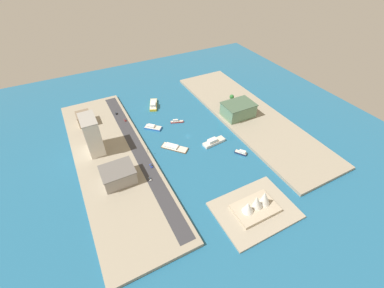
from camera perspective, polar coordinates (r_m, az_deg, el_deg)
The scene contains 22 objects.
ground_plane at distance 285.69m, azimuth -0.95°, elevation 1.79°, with size 440.00×440.00×0.00m, color #23668E.
quay_west at distance 322.94m, azimuth 12.34°, elevation 6.23°, with size 70.00×240.00×3.32m, color #9E937F.
quay_east at distance 267.31m, azimuth -16.99°, elevation -3.15°, with size 70.00×240.00×3.32m, color #9E937F.
peninsula_point at distance 222.90m, azimuth 13.70°, elevation -14.04°, with size 64.16×48.43×2.00m, color #A89E89.
road_strip at distance 268.94m, azimuth -11.91°, elevation -1.23°, with size 12.83×228.00×0.15m, color #38383D.
ferry_yellow_fast at distance 338.31m, azimuth -8.55°, elevation 8.64°, with size 18.30×29.13×7.15m.
tugboat_red at distance 305.98m, azimuth -3.38°, elevation 5.01°, with size 16.05×8.13×4.23m.
barge_flat_brown at distance 270.09m, azimuth -4.08°, elevation -0.71°, with size 25.35×26.81×3.00m.
patrol_launch_navy at distance 267.24m, azimuth 10.81°, elevation -1.85°, with size 10.56×12.73×4.23m.
catamaran_blue at distance 299.55m, azimuth -8.67°, elevation 3.69°, with size 19.48×19.07×3.89m.
ferry_white_commuter at distance 275.56m, azimuth 4.86°, elevation 0.53°, with size 27.56×10.23×6.47m.
terminal_long_green at distance 312.74m, azimuth 10.18°, elevation 7.51°, with size 36.37×26.89×16.44m.
carpark_squat_concrete at distance 237.80m, azimuth -15.99°, elevation -6.56°, with size 28.74×24.09×14.17m.
hotel_broad_white at distance 268.72m, azimuth -21.23°, elevation 1.91°, with size 14.67×26.55×39.02m.
apartment_midrise_tan at distance 320.48m, azimuth -22.78°, elevation 5.23°, with size 15.13×18.70×12.91m.
suv_black at distance 327.62m, azimuth -16.40°, elevation 6.52°, with size 1.98×4.40×1.48m.
pickup_red at distance 312.62m, azimuth -14.57°, elevation 5.13°, with size 1.83×4.24×1.52m.
van_white at distance 236.75m, azimuth -9.34°, elevation -7.63°, with size 1.98×4.37×1.71m.
hatchback_blue at distance 248.11m, azimuth -9.04°, elevation -4.79°, with size 1.94×4.83×1.59m.
traffic_light_waterfront at distance 260.67m, azimuth -9.87°, elevation -1.22°, with size 0.36×0.36×6.50m.
opera_landmark at distance 217.45m, azimuth 14.03°, elevation -12.94°, with size 35.81×23.66×18.48m.
park_tree_cluster at distance 339.23m, azimuth 9.31°, elevation 9.91°, with size 8.11×13.23×9.37m.
Camera 1 is at (99.23, 199.85, 178.41)m, focal length 24.09 mm.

